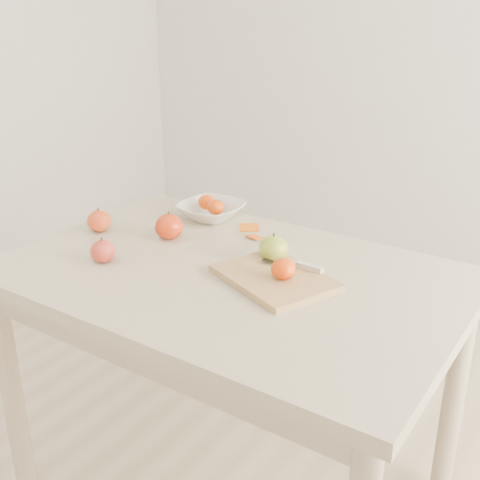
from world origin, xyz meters
The scene contains 13 objects.
table centered at (0.00, 0.00, 0.65)m, with size 1.20×0.80×0.75m.
cutting_board centered at (0.13, 0.01, 0.76)m, with size 0.29×0.21×0.02m, color #AA7B55.
board_tangerine centered at (0.16, 0.00, 0.80)m, with size 0.06×0.06×0.05m, color #D34207.
fruit_bowl centered at (-0.28, 0.30, 0.78)m, with size 0.21×0.21×0.05m, color white.
bowl_tangerine_near centered at (-0.31, 0.31, 0.80)m, with size 0.06×0.06×0.05m, color #D34907.
bowl_tangerine_far centered at (-0.25, 0.29, 0.80)m, with size 0.06×0.06×0.05m, color #C74507.
orange_peel_a centered at (-0.12, 0.28, 0.75)m, with size 0.06×0.04×0.00m, color #C55B0D.
orange_peel_b centered at (-0.07, 0.23, 0.75)m, with size 0.04×0.04×0.00m, color #C44B0D.
paring_knife centered at (0.18, 0.08, 0.78)m, with size 0.17×0.05×0.01m.
apple_green centered at (0.06, 0.12, 0.79)m, with size 0.08×0.08×0.07m, color olive.
apple_red_b centered at (-0.50, 0.02, 0.78)m, with size 0.07×0.07×0.07m, color #A40C07.
apple_red_a centered at (-0.28, 0.09, 0.79)m, with size 0.08×0.08×0.08m, color #9C0F02.
apple_red_d centered at (-0.32, -0.14, 0.78)m, with size 0.07×0.07×0.06m, color maroon.
Camera 1 is at (0.83, -1.18, 1.42)m, focal length 45.00 mm.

